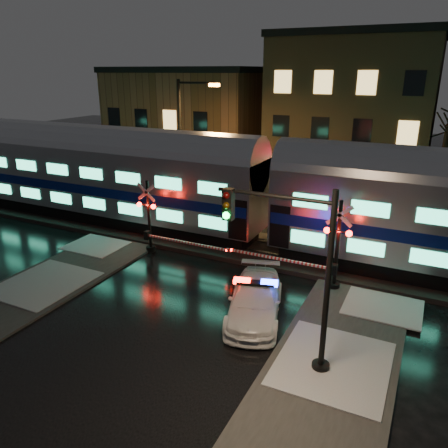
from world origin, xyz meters
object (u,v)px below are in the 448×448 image
at_px(police_car, 255,300).
at_px(crossing_signal_left, 154,225).
at_px(crossing_signal_right, 328,253).
at_px(streetlight, 184,139).
at_px(traffic_light, 297,276).

relative_size(police_car, crossing_signal_left, 0.95).
bearing_deg(crossing_signal_left, crossing_signal_right, 0.03).
bearing_deg(streetlight, crossing_signal_right, -31.03).
relative_size(police_car, streetlight, 0.60).
height_order(police_car, traffic_light, traffic_light).
relative_size(crossing_signal_right, traffic_light, 0.96).
bearing_deg(crossing_signal_right, traffic_light, -87.13).
bearing_deg(police_car, traffic_light, -61.54).
relative_size(crossing_signal_right, crossing_signal_left, 1.06).
distance_m(traffic_light, streetlight, 16.98).
xyz_separation_m(crossing_signal_right, traffic_light, (0.29, -5.75, 1.52)).
bearing_deg(police_car, streetlight, 115.69).
bearing_deg(traffic_light, streetlight, 143.45).
distance_m(crossing_signal_right, streetlight, 13.40).
distance_m(crossing_signal_left, traffic_light, 11.09).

